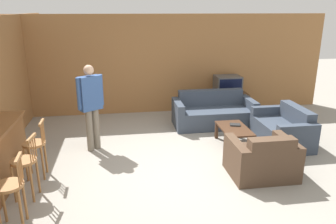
# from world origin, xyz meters

# --- Properties ---
(ground_plane) EXTENTS (24.00, 24.00, 0.00)m
(ground_plane) POSITION_xyz_m (0.00, 0.00, 0.00)
(ground_plane) COLOR gray
(wall_back) EXTENTS (9.40, 0.08, 2.60)m
(wall_back) POSITION_xyz_m (0.00, 3.62, 1.30)
(wall_back) COLOR #9E6B3D
(wall_back) RESTS_ON ground_plane
(bar_chair_near) EXTENTS (0.40, 0.40, 0.98)m
(bar_chair_near) POSITION_xyz_m (-2.39, -1.12, 0.53)
(bar_chair_near) COLOR #996638
(bar_chair_near) RESTS_ON ground_plane
(bar_chair_mid) EXTENTS (0.41, 0.41, 0.98)m
(bar_chair_mid) POSITION_xyz_m (-2.39, -0.42, 0.53)
(bar_chair_mid) COLOR #996638
(bar_chair_mid) RESTS_ON ground_plane
(bar_chair_far) EXTENTS (0.38, 0.38, 0.98)m
(bar_chair_far) POSITION_xyz_m (-2.39, 0.23, 0.53)
(bar_chair_far) COLOR #996638
(bar_chair_far) RESTS_ON ground_plane
(couch_far) EXTENTS (1.92, 0.91, 0.81)m
(couch_far) POSITION_xyz_m (1.25, 2.30, 0.29)
(couch_far) COLOR #384251
(couch_far) RESTS_ON ground_plane
(armchair_near) EXTENTS (1.06, 0.86, 0.79)m
(armchair_near) POSITION_xyz_m (1.35, -0.31, 0.29)
(armchair_near) COLOR #4C3828
(armchair_near) RESTS_ON ground_plane
(loveseat_right) EXTENTS (0.83, 1.41, 0.78)m
(loveseat_right) POSITION_xyz_m (2.40, 1.00, 0.29)
(loveseat_right) COLOR #384251
(loveseat_right) RESTS_ON ground_plane
(coffee_table) EXTENTS (0.56, 0.95, 0.39)m
(coffee_table) POSITION_xyz_m (1.32, 1.01, 0.33)
(coffee_table) COLOR #472D1E
(coffee_table) RESTS_ON ground_plane
(tv_unit) EXTENTS (1.09, 0.56, 0.54)m
(tv_unit) POSITION_xyz_m (1.91, 3.24, 0.27)
(tv_unit) COLOR #513823
(tv_unit) RESTS_ON ground_plane
(tv) EXTENTS (0.67, 0.52, 0.47)m
(tv) POSITION_xyz_m (1.91, 3.24, 0.77)
(tv) COLOR #4C4C4C
(tv) RESTS_ON tv_unit
(book_on_table) EXTENTS (0.25, 0.21, 0.03)m
(book_on_table) POSITION_xyz_m (1.39, 1.14, 0.40)
(book_on_table) COLOR black
(book_on_table) RESTS_ON coffee_table
(person_by_window) EXTENTS (0.48, 0.38, 1.72)m
(person_by_window) POSITION_xyz_m (-1.53, 1.24, 0.97)
(person_by_window) COLOR #756B5B
(person_by_window) RESTS_ON ground_plane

